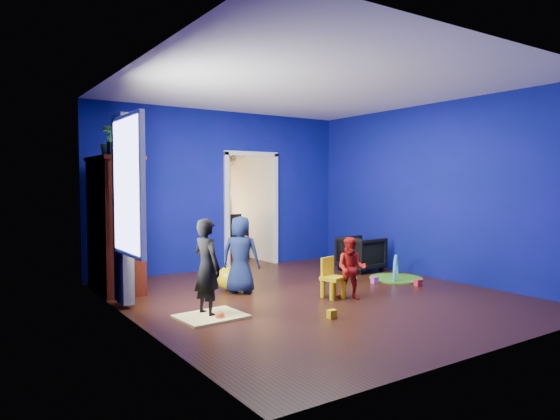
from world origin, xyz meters
TOP-DOWN VIEW (x-y plane):
  - floor at (0.00, 0.00)m, footprint 5.00×5.50m
  - ceiling at (0.00, 0.00)m, footprint 5.00×5.50m
  - wall_back at (0.00, 2.75)m, footprint 5.00×0.02m
  - wall_front at (0.00, -2.75)m, footprint 5.00×0.02m
  - wall_left at (-2.50, 0.00)m, footprint 0.02×5.50m
  - wall_right at (2.50, 0.00)m, footprint 0.02×5.50m
  - alcove at (0.60, 3.62)m, footprint 1.00×1.75m
  - armchair at (1.96, 1.14)m, footprint 0.72×0.70m
  - child_black at (-1.69, -0.12)m, footprint 0.35×0.47m
  - child_navy at (-0.75, 0.74)m, footprint 0.64×0.63m
  - toddler_red at (0.32, -0.42)m, footprint 0.51×0.52m
  - vase at (-2.21, 1.56)m, footprint 0.25×0.25m
  - potted_plant at (-2.21, 2.08)m, footprint 0.31×0.31m
  - tv_armoire at (-2.21, 1.86)m, footprint 0.58×1.14m
  - crt_tv at (-2.17, 1.86)m, footprint 0.46×0.70m
  - yellow_blanket at (-1.69, -0.22)m, footprint 0.79×0.65m
  - hopper_ball at (-0.80, 0.99)m, footprint 0.36×0.36m
  - kid_chair at (0.17, -0.22)m, footprint 0.35×0.35m
  - play_mat at (1.90, 0.25)m, footprint 0.86×0.86m
  - toy_arch at (1.90, 0.25)m, footprint 0.63×0.53m
  - window_left at (-2.48, 0.35)m, footprint 0.03×0.95m
  - curtain at (-2.37, 0.90)m, footprint 0.14×0.42m
  - doorway at (0.60, 2.75)m, footprint 1.16×0.10m
  - study_desk at (0.60, 4.26)m, footprint 0.88×0.44m
  - desk_monitor at (0.60, 4.38)m, footprint 0.40×0.05m
  - desk_lamp at (0.32, 4.32)m, footprint 0.14×0.14m
  - folding_chair at (0.60, 3.30)m, footprint 0.40×0.40m
  - book_shelf at (0.60, 4.37)m, footprint 0.88×0.24m
  - toy_0 at (1.75, -0.35)m, footprint 0.10×0.08m
  - toy_1 at (1.88, 1.01)m, footprint 0.11×0.11m
  - toy_2 at (-0.52, -1.03)m, footprint 0.10×0.08m
  - toy_3 at (1.18, 0.46)m, footprint 0.11×0.11m
  - toy_4 at (1.35, 0.19)m, footprint 0.10×0.08m
  - toy_5 at (-1.64, -0.36)m, footprint 0.11×0.11m

SIDE VIEW (x-z plane):
  - floor at x=0.00m, z-range -0.01..0.01m
  - play_mat at x=1.90m, z-range 0.00..0.02m
  - yellow_blanket at x=-1.69m, z-range 0.00..0.03m
  - toy_arch at x=1.90m, z-range -0.37..0.41m
  - toy_0 at x=1.75m, z-range 0.00..0.10m
  - toy_2 at x=-0.52m, z-range 0.00..0.10m
  - toy_4 at x=1.35m, z-range 0.00..0.10m
  - toy_1 at x=1.88m, z-range 0.00..0.11m
  - toy_3 at x=1.18m, z-range 0.00..0.11m
  - toy_5 at x=-1.64m, z-range 0.00..0.11m
  - hopper_ball at x=-0.80m, z-range 0.00..0.36m
  - kid_chair at x=0.17m, z-range 0.00..0.50m
  - armchair at x=1.96m, z-range 0.00..0.62m
  - study_desk at x=0.60m, z-range 0.00..0.75m
  - toddler_red at x=0.32m, z-range 0.00..0.85m
  - folding_chair at x=0.60m, z-range 0.00..0.92m
  - child_navy at x=-0.75m, z-range 0.00..1.11m
  - child_black at x=-1.69m, z-range 0.00..1.16m
  - desk_lamp at x=0.32m, z-range 0.86..1.00m
  - desk_monitor at x=0.60m, z-range 0.79..1.11m
  - tv_armoire at x=-2.21m, z-range 0.00..1.96m
  - crt_tv at x=-2.17m, z-range 0.75..1.29m
  - doorway at x=0.60m, z-range 0.00..2.10m
  - alcove at x=0.60m, z-range 0.00..2.50m
  - curtain at x=-2.37m, z-range 0.05..2.45m
  - wall_back at x=0.00m, z-range 0.00..2.90m
  - wall_front at x=0.00m, z-range 0.00..2.90m
  - wall_left at x=-2.50m, z-range 0.00..2.90m
  - wall_right at x=2.50m, z-range 0.00..2.90m
  - window_left at x=-2.48m, z-range 0.77..2.33m
  - book_shelf at x=0.60m, z-range 2.00..2.04m
  - vase at x=-2.21m, z-range 1.96..2.21m
  - potted_plant at x=-2.21m, z-range 1.96..2.45m
  - ceiling at x=0.00m, z-range 2.90..2.90m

